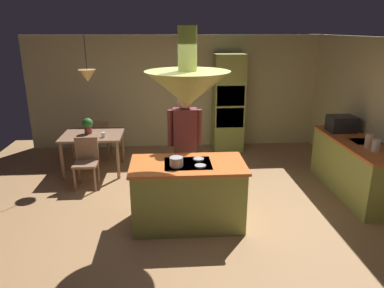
# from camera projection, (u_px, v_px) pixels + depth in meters

# --- Properties ---
(ground) EXTENTS (8.16, 8.16, 0.00)m
(ground) POSITION_uv_depth(u_px,v_px,m) (187.00, 216.00, 5.37)
(ground) COLOR #AD7F51
(wall_back) EXTENTS (6.80, 0.10, 2.55)m
(wall_back) POSITION_uv_depth(u_px,v_px,m) (178.00, 92.00, 8.25)
(wall_back) COLOR beige
(wall_back) RESTS_ON ground
(kitchen_island) EXTENTS (1.58, 0.86, 0.94)m
(kitchen_island) POSITION_uv_depth(u_px,v_px,m) (188.00, 193.00, 5.04)
(kitchen_island) COLOR #A0A84C
(kitchen_island) RESTS_ON ground
(counter_run_right) EXTENTS (0.73, 2.06, 0.92)m
(counter_run_right) POSITION_uv_depth(u_px,v_px,m) (354.00, 167.00, 5.99)
(counter_run_right) COLOR #A0A84C
(counter_run_right) RESTS_ON ground
(oven_tower) EXTENTS (0.66, 0.62, 2.16)m
(oven_tower) POSITION_uv_depth(u_px,v_px,m) (228.00, 103.00, 8.00)
(oven_tower) COLOR #A0A84C
(oven_tower) RESTS_ON ground
(dining_table) EXTENTS (1.13, 0.93, 0.76)m
(dining_table) POSITION_uv_depth(u_px,v_px,m) (93.00, 139.00, 6.85)
(dining_table) COLOR #8E684D
(dining_table) RESTS_ON ground
(person_at_island) EXTENTS (0.53, 0.23, 1.75)m
(person_at_island) POSITION_uv_depth(u_px,v_px,m) (185.00, 141.00, 5.53)
(person_at_island) COLOR tan
(person_at_island) RESTS_ON ground
(range_hood) EXTENTS (1.10, 1.10, 1.00)m
(range_hood) POSITION_uv_depth(u_px,v_px,m) (188.00, 87.00, 4.57)
(range_hood) COLOR #A0A84C
(pendant_light_over_table) EXTENTS (0.32, 0.32, 0.82)m
(pendant_light_over_table) POSITION_uv_depth(u_px,v_px,m) (87.00, 76.00, 6.48)
(pendant_light_over_table) COLOR #E0B266
(chair_facing_island) EXTENTS (0.40, 0.40, 0.87)m
(chair_facing_island) POSITION_uv_depth(u_px,v_px,m) (86.00, 159.00, 6.25)
(chair_facing_island) COLOR #8E684D
(chair_facing_island) RESTS_ON ground
(chair_by_back_wall) EXTENTS (0.40, 0.40, 0.87)m
(chair_by_back_wall) POSITION_uv_depth(u_px,v_px,m) (100.00, 136.00, 7.56)
(chair_by_back_wall) COLOR #8E684D
(chair_by_back_wall) RESTS_ON ground
(potted_plant_on_table) EXTENTS (0.20, 0.20, 0.30)m
(potted_plant_on_table) POSITION_uv_depth(u_px,v_px,m) (88.00, 125.00, 6.81)
(potted_plant_on_table) COLOR #99382D
(potted_plant_on_table) RESTS_ON dining_table
(cup_on_table) EXTENTS (0.07, 0.07, 0.09)m
(cup_on_table) POSITION_uv_depth(u_px,v_px,m) (104.00, 135.00, 6.61)
(cup_on_table) COLOR white
(cup_on_table) RESTS_ON dining_table
(canister_flour) EXTENTS (0.12, 0.12, 0.18)m
(canister_flour) POSITION_uv_depth(u_px,v_px,m) (376.00, 146.00, 5.34)
(canister_flour) COLOR silver
(canister_flour) RESTS_ON counter_run_right
(canister_sugar) EXTENTS (0.14, 0.14, 0.22)m
(canister_sugar) POSITION_uv_depth(u_px,v_px,m) (370.00, 141.00, 5.51)
(canister_sugar) COLOR #E0B78C
(canister_sugar) RESTS_ON counter_run_right
(microwave_on_counter) EXTENTS (0.46, 0.36, 0.28)m
(microwave_on_counter) POSITION_uv_depth(u_px,v_px,m) (342.00, 124.00, 6.38)
(microwave_on_counter) COLOR #232326
(microwave_on_counter) RESTS_ON counter_run_right
(cooking_pot_on_cooktop) EXTENTS (0.18, 0.18, 0.12)m
(cooking_pot_on_cooktop) POSITION_uv_depth(u_px,v_px,m) (176.00, 162.00, 4.74)
(cooking_pot_on_cooktop) COLOR #B2B2B7
(cooking_pot_on_cooktop) RESTS_ON kitchen_island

